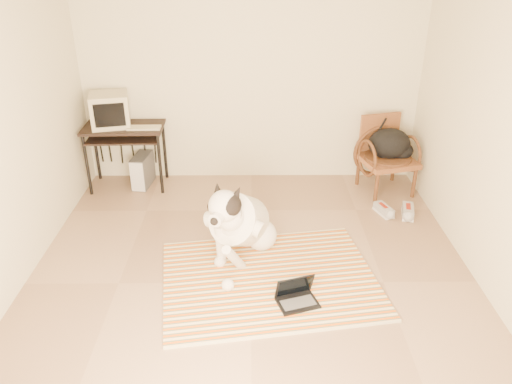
{
  "coord_description": "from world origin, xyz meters",
  "views": [
    {
      "loc": [
        0.01,
        -3.56,
        2.71
      ],
      "look_at": [
        0.04,
        0.28,
        0.76
      ],
      "focal_mm": 35.0,
      "sensor_mm": 36.0,
      "label": 1
    }
  ],
  "objects_px": {
    "laptop": "(296,296)",
    "rattan_chair": "(386,155)",
    "dog": "(240,223)",
    "pc_tower": "(143,170)",
    "computer_desk": "(124,135)",
    "crt_monitor": "(110,110)",
    "backpack": "(391,145)"
  },
  "relations": [
    {
      "from": "laptop",
      "to": "rattan_chair",
      "type": "height_order",
      "value": "rattan_chair"
    },
    {
      "from": "dog",
      "to": "rattan_chair",
      "type": "relative_size",
      "value": 1.38
    },
    {
      "from": "pc_tower",
      "to": "rattan_chair",
      "type": "distance_m",
      "value": 2.93
    },
    {
      "from": "computer_desk",
      "to": "rattan_chair",
      "type": "xyz_separation_m",
      "value": [
        3.07,
        -0.1,
        -0.22
      ]
    },
    {
      "from": "laptop",
      "to": "computer_desk",
      "type": "bearing_deg",
      "value": 129.81
    },
    {
      "from": "computer_desk",
      "to": "rattan_chair",
      "type": "bearing_deg",
      "value": -1.84
    },
    {
      "from": "dog",
      "to": "crt_monitor",
      "type": "xyz_separation_m",
      "value": [
        -1.52,
        1.55,
        0.6
      ]
    },
    {
      "from": "dog",
      "to": "rattan_chair",
      "type": "xyz_separation_m",
      "value": [
        1.69,
        1.42,
        0.09
      ]
    },
    {
      "from": "pc_tower",
      "to": "rattan_chair",
      "type": "height_order",
      "value": "rattan_chair"
    },
    {
      "from": "computer_desk",
      "to": "crt_monitor",
      "type": "distance_m",
      "value": 0.33
    },
    {
      "from": "dog",
      "to": "pc_tower",
      "type": "distance_m",
      "value": 1.98
    },
    {
      "from": "dog",
      "to": "pc_tower",
      "type": "xyz_separation_m",
      "value": [
        -1.22,
        1.55,
        -0.16
      ]
    },
    {
      "from": "computer_desk",
      "to": "crt_monitor",
      "type": "relative_size",
      "value": 1.86
    },
    {
      "from": "computer_desk",
      "to": "pc_tower",
      "type": "xyz_separation_m",
      "value": [
        0.16,
        0.03,
        -0.47
      ]
    },
    {
      "from": "laptop",
      "to": "computer_desk",
      "type": "height_order",
      "value": "computer_desk"
    },
    {
      "from": "crt_monitor",
      "to": "rattan_chair",
      "type": "bearing_deg",
      "value": -2.32
    },
    {
      "from": "laptop",
      "to": "rattan_chair",
      "type": "relative_size",
      "value": 0.43
    },
    {
      "from": "crt_monitor",
      "to": "pc_tower",
      "type": "height_order",
      "value": "crt_monitor"
    },
    {
      "from": "crt_monitor",
      "to": "rattan_chair",
      "type": "height_order",
      "value": "crt_monitor"
    },
    {
      "from": "pc_tower",
      "to": "backpack",
      "type": "height_order",
      "value": "backpack"
    },
    {
      "from": "pc_tower",
      "to": "backpack",
      "type": "bearing_deg",
      "value": -2.77
    },
    {
      "from": "dog",
      "to": "computer_desk",
      "type": "distance_m",
      "value": 2.08
    },
    {
      "from": "dog",
      "to": "pc_tower",
      "type": "relative_size",
      "value": 2.82
    },
    {
      "from": "rattan_chair",
      "to": "crt_monitor",
      "type": "bearing_deg",
      "value": 177.68
    },
    {
      "from": "laptop",
      "to": "computer_desk",
      "type": "relative_size",
      "value": 0.41
    },
    {
      "from": "backpack",
      "to": "rattan_chair",
      "type": "bearing_deg",
      "value": 165.16
    },
    {
      "from": "laptop",
      "to": "rattan_chair",
      "type": "distance_m",
      "value": 2.48
    },
    {
      "from": "rattan_chair",
      "to": "backpack",
      "type": "bearing_deg",
      "value": -14.84
    },
    {
      "from": "rattan_chair",
      "to": "backpack",
      "type": "xyz_separation_m",
      "value": [
        0.05,
        -0.01,
        0.13
      ]
    },
    {
      "from": "backpack",
      "to": "computer_desk",
      "type": "bearing_deg",
      "value": 177.96
    },
    {
      "from": "crt_monitor",
      "to": "computer_desk",
      "type": "bearing_deg",
      "value": -13.06
    },
    {
      "from": "laptop",
      "to": "dog",
      "type": "bearing_deg",
      "value": 123.96
    }
  ]
}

